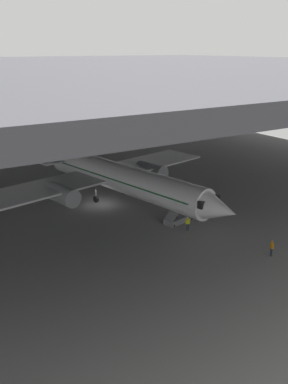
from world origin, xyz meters
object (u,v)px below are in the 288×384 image
object	(u,v)px
airplane_main	(120,177)
crew_worker_near_nose	(272,247)
crew_worker_by_stairs	(188,223)
boarding_stairs	(179,216)

from	to	relation	value
airplane_main	crew_worker_near_nose	distance (m)	22.62
airplane_main	crew_worker_by_stairs	size ratio (longest dim) A/B	22.09
boarding_stairs	crew_worker_by_stairs	size ratio (longest dim) A/B	2.82
boarding_stairs	crew_worker_by_stairs	distance (m)	2.75
boarding_stairs	crew_worker_near_nose	bearing A→B (deg)	-78.49
boarding_stairs	crew_worker_near_nose	distance (m)	12.33
boarding_stairs	airplane_main	bearing A→B (deg)	104.76
airplane_main	boarding_stairs	size ratio (longest dim) A/B	7.82
crew_worker_by_stairs	crew_worker_near_nose	bearing A→B (deg)	-71.21
airplane_main	boarding_stairs	distance (m)	10.52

